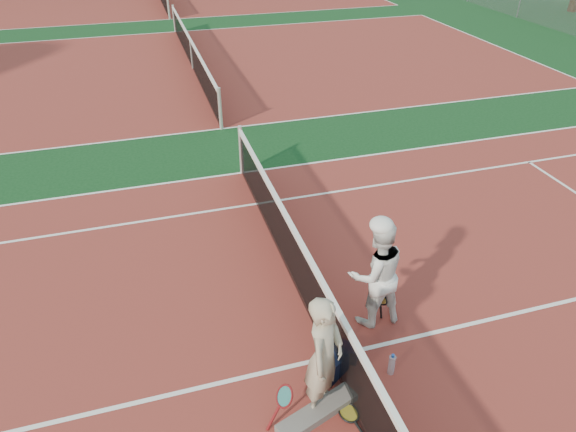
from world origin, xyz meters
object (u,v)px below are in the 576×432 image
at_px(player_a, 324,357).
at_px(sports_bag_navy, 332,365).
at_px(net_main, 331,330).
at_px(sports_bag_purple, 348,352).
at_px(water_bottle, 392,365).
at_px(player_b, 376,274).
at_px(racket_black_held, 379,307).
at_px(racket_red, 284,404).
at_px(racket_spare, 349,413).

distance_m(player_a, sports_bag_navy, 0.84).
distance_m(net_main, player_a, 0.81).
distance_m(sports_bag_navy, sports_bag_purple, 0.34).
bearing_deg(player_a, net_main, 12.21).
bearing_deg(water_bottle, player_b, 80.37).
xyz_separation_m(racket_black_held, sports_bag_navy, (-0.96, -0.68, -0.14)).
bearing_deg(racket_red, player_b, 15.05).
bearing_deg(player_b, sports_bag_purple, 42.69).
bearing_deg(player_b, racket_red, 34.95).
bearing_deg(sports_bag_navy, water_bottle, -16.38).
height_order(player_a, sports_bag_purple, player_a).
xyz_separation_m(net_main, racket_red, (-0.84, -0.72, -0.25)).
height_order(racket_black_held, water_bottle, racket_black_held).
xyz_separation_m(sports_bag_navy, water_bottle, (0.74, -0.22, -0.01)).
bearing_deg(player_a, racket_spare, -92.08).
xyz_separation_m(racket_spare, water_bottle, (0.76, 0.42, 0.13)).
height_order(racket_black_held, sports_bag_purple, racket_black_held).
xyz_separation_m(net_main, player_b, (0.83, 0.52, 0.33)).
distance_m(net_main, water_bottle, 0.89).
relative_size(net_main, racket_red, 21.14).
bearing_deg(racket_red, sports_bag_navy, 9.81).
distance_m(net_main, player_b, 1.04).
bearing_deg(racket_black_held, sports_bag_purple, 4.76).
bearing_deg(player_a, sports_bag_purple, -4.36).
bearing_deg(sports_bag_navy, sports_bag_purple, 30.92).
bearing_deg(player_b, water_bottle, 78.72).
bearing_deg(racket_black_held, player_a, 8.84).
relative_size(player_a, racket_black_held, 2.83).
distance_m(racket_spare, sports_bag_navy, 0.65).
bearing_deg(player_b, player_a, 43.21).
bearing_deg(sports_bag_purple, player_a, -134.58).
xyz_separation_m(player_a, sports_bag_navy, (0.28, 0.40, -0.68)).
bearing_deg(sports_bag_navy, net_main, 74.71).
bearing_deg(player_a, player_b, -4.92).
height_order(racket_black_held, sports_bag_navy, racket_black_held).
distance_m(racket_red, water_bottle, 1.53).
bearing_deg(racket_spare, sports_bag_navy, -11.96).
xyz_separation_m(player_b, racket_black_held, (0.06, -0.09, -0.55)).
distance_m(racket_red, sports_bag_purple, 1.25).
distance_m(player_b, sports_bag_navy, 1.37).
xyz_separation_m(player_b, water_bottle, (-0.17, -0.99, -0.69)).
relative_size(player_a, water_bottle, 5.56).
bearing_deg(sports_bag_navy, racket_black_held, 35.33).
xyz_separation_m(net_main, player_a, (-0.35, -0.66, 0.32)).
relative_size(player_b, water_bottle, 5.62).
relative_size(racket_red, water_bottle, 1.73).
height_order(player_b, sports_bag_purple, player_b).
bearing_deg(racket_spare, water_bottle, -70.77).
xyz_separation_m(sports_bag_navy, sports_bag_purple, (0.29, 0.17, -0.04)).
distance_m(net_main, racket_black_held, 1.01).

